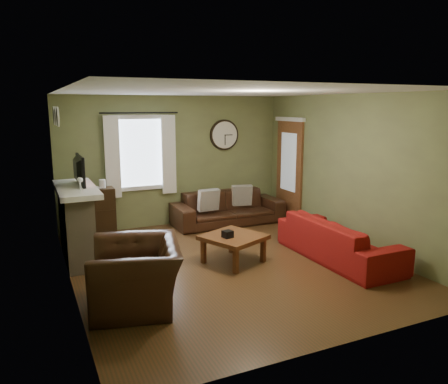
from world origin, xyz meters
name	(u,v)px	position (x,y,z in m)	size (l,w,h in m)	color
floor	(229,263)	(0.00, 0.00, 0.00)	(4.60, 5.20, 0.00)	#4A3019
ceiling	(229,92)	(0.00, 0.00, 2.60)	(4.60, 5.20, 0.00)	white
wall_left	(66,194)	(-2.30, 0.00, 1.30)	(0.00, 5.20, 2.60)	olive
wall_right	(351,171)	(2.30, 0.00, 1.30)	(0.00, 5.20, 2.60)	olive
wall_back	(174,161)	(0.00, 2.60, 1.30)	(4.60, 0.00, 2.60)	olive
wall_front	(345,222)	(0.00, -2.60, 1.30)	(4.60, 0.00, 2.60)	olive
fireplace	(76,226)	(-2.10, 1.15, 0.55)	(0.40, 1.40, 1.10)	tan
firebox	(90,240)	(-1.91, 1.15, 0.30)	(0.04, 0.60, 0.55)	black
mantel	(76,189)	(-2.07, 1.15, 1.14)	(0.58, 1.60, 0.08)	white
tv	(75,174)	(-2.05, 1.30, 1.35)	(0.60, 0.08, 0.35)	black
tv_screen	(80,170)	(-1.97, 1.30, 1.41)	(0.02, 0.62, 0.36)	#994C3F
medallion_left	(58,117)	(-2.28, 0.80, 2.25)	(0.28, 0.28, 0.03)	white
medallion_mid	(56,116)	(-2.28, 1.15, 2.25)	(0.28, 0.28, 0.03)	white
medallion_right	(54,116)	(-2.28, 1.50, 2.25)	(0.28, 0.28, 0.03)	white
window_pane	(140,153)	(-0.70, 2.58, 1.50)	(1.00, 0.02, 1.30)	silver
curtain_rod	(140,113)	(-0.70, 2.48, 2.27)	(0.03, 0.03, 1.50)	black
curtain_left	(112,157)	(-1.25, 2.48, 1.45)	(0.28, 0.04, 1.55)	white
curtain_right	(169,155)	(-0.15, 2.48, 1.45)	(0.28, 0.04, 1.55)	white
wall_clock	(225,135)	(1.10, 2.55, 1.80)	(0.64, 0.06, 0.64)	white
door	(289,171)	(2.27, 1.85, 1.05)	(0.05, 0.90, 2.10)	brown
bookshelf	(93,214)	(-1.70, 2.22, 0.46)	(0.78, 0.33, 0.93)	black
book	(92,187)	(-1.69, 2.18, 0.96)	(0.16, 0.22, 0.02)	#5B3219
sofa_brown	(228,208)	(0.98, 2.13, 0.33)	(2.26, 0.89, 0.66)	black
pillow_left	(242,195)	(1.34, 2.22, 0.55)	(0.43, 0.13, 0.43)	gray
pillow_right	(209,200)	(0.53, 2.07, 0.55)	(0.43, 0.13, 0.43)	gray
sofa_red	(338,239)	(1.66, -0.54, 0.33)	(2.23, 0.87, 0.65)	maroon
armchair	(136,275)	(-1.63, -0.82, 0.39)	(1.20, 1.05, 0.78)	black
coffee_table	(233,249)	(0.09, 0.02, 0.22)	(0.82, 0.82, 0.44)	#5B3219
tissue_box	(228,240)	(-0.05, -0.05, 0.40)	(0.14, 0.14, 0.11)	black
wine_glass_a	(81,185)	(-2.05, 0.65, 1.28)	(0.07, 0.07, 0.21)	white
wine_glass_b	(80,184)	(-2.05, 0.75, 1.28)	(0.07, 0.07, 0.20)	white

